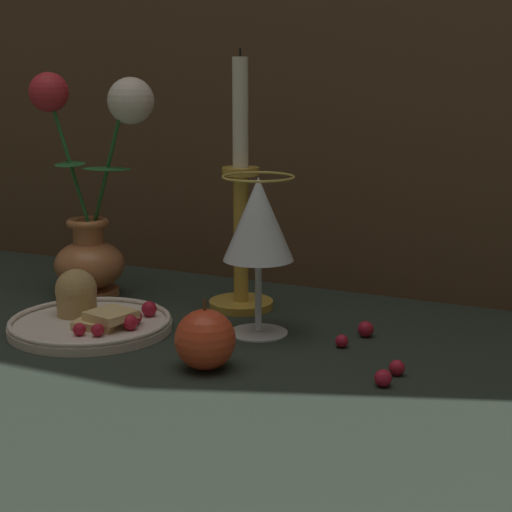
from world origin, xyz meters
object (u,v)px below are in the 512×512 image
Objects in this scene: apple_beside_vase at (205,340)px; candlestick at (242,222)px; wine_glass at (258,225)px; plate_with_pastries at (89,316)px; vase at (92,208)px.

candlestick is at bearing 107.03° from apple_beside_vase.
wine_glass is 0.11m from candlestick.
candlestick reaches higher than wine_glass.
apple_beside_vase is (0.00, -0.13, -0.10)m from wine_glass.
apple_beside_vase is at bearing -17.33° from plate_with_pastries.
plate_with_pastries is 1.04× the size of wine_glass.
vase is 3.96× the size of apple_beside_vase.
wine_glass is at bearing -53.47° from candlestick.
apple_beside_vase is (0.20, -0.06, 0.02)m from plate_with_pastries.
wine_glass is 0.17m from apple_beside_vase.
vase is 1.60× the size of wine_glass.
plate_with_pastries is at bearing -56.66° from vase.
vase is at bearing 168.26° from wine_glass.
candlestick reaches higher than apple_beside_vase.
vase is 0.22m from candlestick.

